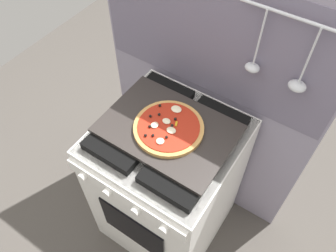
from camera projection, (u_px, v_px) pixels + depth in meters
ground_plane at (168, 218)px, 2.11m from camera, size 4.00×4.00×0.00m
kitchen_backsplash at (206, 99)px, 1.66m from camera, size 1.10×0.09×1.55m
stove at (168, 183)px, 1.76m from camera, size 0.60×0.64×0.90m
baking_tray at (168, 129)px, 1.40m from camera, size 0.54×0.38×0.02m
pizza_left at (169, 128)px, 1.38m from camera, size 0.29×0.29×0.03m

